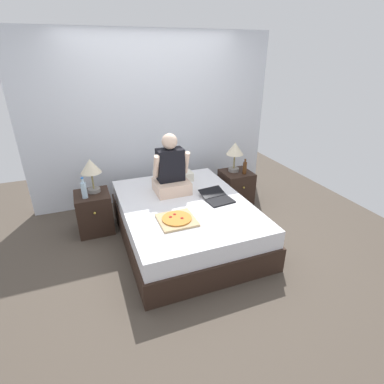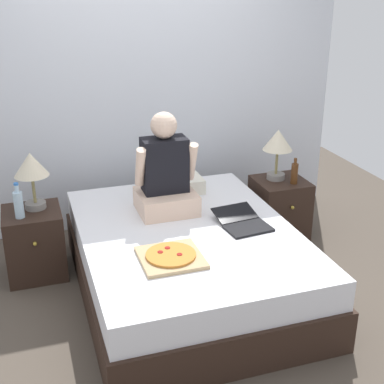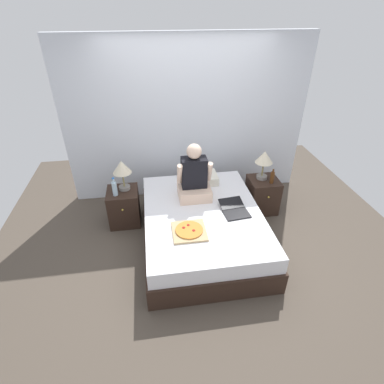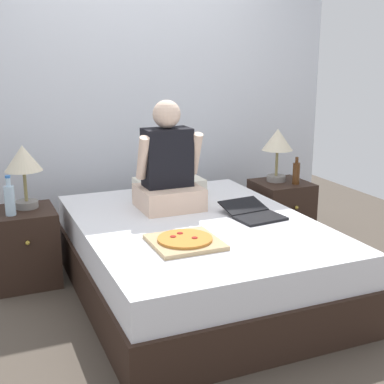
{
  "view_description": "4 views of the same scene",
  "coord_description": "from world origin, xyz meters",
  "px_view_note": "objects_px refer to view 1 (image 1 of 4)",
  "views": [
    {
      "loc": [
        -1.11,
        -3.1,
        2.22
      ],
      "look_at": [
        0.04,
        -0.15,
        0.72
      ],
      "focal_mm": 28.0,
      "sensor_mm": 36.0,
      "label": 1
    },
    {
      "loc": [
        -1.05,
        -3.32,
        2.23
      ],
      "look_at": [
        0.01,
        -0.07,
        0.83
      ],
      "focal_mm": 50.0,
      "sensor_mm": 36.0,
      "label": 2
    },
    {
      "loc": [
        -0.61,
        -3.1,
        2.84
      ],
      "look_at": [
        -0.14,
        -0.01,
        0.83
      ],
      "focal_mm": 28.0,
      "sensor_mm": 36.0,
      "label": 3
    },
    {
      "loc": [
        -1.36,
        -3.16,
        1.63
      ],
      "look_at": [
        -0.02,
        0.0,
        0.72
      ],
      "focal_mm": 50.0,
      "sensor_mm": 36.0,
      "label": 4
    }
  ],
  "objects_px": {
    "water_bottle": "(84,190)",
    "nightstand_left": "(94,212)",
    "person_seated": "(171,171)",
    "nightstand_right": "(236,188)",
    "laptop": "(218,198)",
    "pizza_box": "(177,220)",
    "lamp_on_right_nightstand": "(235,151)",
    "lamp_on_left_nightstand": "(91,168)",
    "bed": "(185,221)",
    "beer_bottle": "(245,168)"
  },
  "relations": [
    {
      "from": "nightstand_right",
      "to": "beer_bottle",
      "type": "distance_m",
      "value": 0.39
    },
    {
      "from": "bed",
      "to": "pizza_box",
      "type": "distance_m",
      "value": 0.53
    },
    {
      "from": "nightstand_left",
      "to": "laptop",
      "type": "height_order",
      "value": "laptop"
    },
    {
      "from": "nightstand_left",
      "to": "beer_bottle",
      "type": "relative_size",
      "value": 2.36
    },
    {
      "from": "nightstand_left",
      "to": "person_seated",
      "type": "relative_size",
      "value": 0.7
    },
    {
      "from": "person_seated",
      "to": "pizza_box",
      "type": "relative_size",
      "value": 1.94
    },
    {
      "from": "lamp_on_left_nightstand",
      "to": "person_seated",
      "type": "bearing_deg",
      "value": -16.31
    },
    {
      "from": "lamp_on_left_nightstand",
      "to": "pizza_box",
      "type": "bearing_deg",
      "value": -52.96
    },
    {
      "from": "bed",
      "to": "pizza_box",
      "type": "relative_size",
      "value": 5.12
    },
    {
      "from": "beer_bottle",
      "to": "laptop",
      "type": "relative_size",
      "value": 0.52
    },
    {
      "from": "nightstand_left",
      "to": "person_seated",
      "type": "height_order",
      "value": "person_seated"
    },
    {
      "from": "lamp_on_left_nightstand",
      "to": "laptop",
      "type": "bearing_deg",
      "value": -26.99
    },
    {
      "from": "nightstand_right",
      "to": "person_seated",
      "type": "height_order",
      "value": "person_seated"
    },
    {
      "from": "lamp_on_left_nightstand",
      "to": "water_bottle",
      "type": "relative_size",
      "value": 1.63
    },
    {
      "from": "water_bottle",
      "to": "person_seated",
      "type": "bearing_deg",
      "value": -7.5
    },
    {
      "from": "lamp_on_left_nightstand",
      "to": "pizza_box",
      "type": "distance_m",
      "value": 1.35
    },
    {
      "from": "water_bottle",
      "to": "nightstand_right",
      "type": "distance_m",
      "value": 2.24
    },
    {
      "from": "beer_bottle",
      "to": "pizza_box",
      "type": "height_order",
      "value": "beer_bottle"
    },
    {
      "from": "water_bottle",
      "to": "beer_bottle",
      "type": "height_order",
      "value": "water_bottle"
    },
    {
      "from": "nightstand_left",
      "to": "laptop",
      "type": "distance_m",
      "value": 1.65
    },
    {
      "from": "beer_bottle",
      "to": "person_seated",
      "type": "height_order",
      "value": "person_seated"
    },
    {
      "from": "nightstand_right",
      "to": "laptop",
      "type": "relative_size",
      "value": 1.22
    },
    {
      "from": "nightstand_left",
      "to": "beer_bottle",
      "type": "bearing_deg",
      "value": -2.61
    },
    {
      "from": "water_bottle",
      "to": "beer_bottle",
      "type": "xyz_separation_m",
      "value": [
        2.28,
        -0.01,
        -0.02
      ]
    },
    {
      "from": "water_bottle",
      "to": "nightstand_right",
      "type": "bearing_deg",
      "value": 2.33
    },
    {
      "from": "bed",
      "to": "laptop",
      "type": "distance_m",
      "value": 0.5
    },
    {
      "from": "nightstand_left",
      "to": "lamp_on_left_nightstand",
      "type": "bearing_deg",
      "value": 51.37
    },
    {
      "from": "water_bottle",
      "to": "pizza_box",
      "type": "height_order",
      "value": "water_bottle"
    },
    {
      "from": "lamp_on_right_nightstand",
      "to": "laptop",
      "type": "height_order",
      "value": "lamp_on_right_nightstand"
    },
    {
      "from": "bed",
      "to": "beer_bottle",
      "type": "relative_size",
      "value": 8.95
    },
    {
      "from": "bed",
      "to": "nightstand_right",
      "type": "height_order",
      "value": "nightstand_right"
    },
    {
      "from": "water_bottle",
      "to": "person_seated",
      "type": "xyz_separation_m",
      "value": [
        1.09,
        -0.14,
        0.14
      ]
    },
    {
      "from": "water_bottle",
      "to": "nightstand_left",
      "type": "bearing_deg",
      "value": 48.35
    },
    {
      "from": "beer_bottle",
      "to": "water_bottle",
      "type": "bearing_deg",
      "value": 179.75
    },
    {
      "from": "lamp_on_left_nightstand",
      "to": "person_seated",
      "type": "relative_size",
      "value": 0.58
    },
    {
      "from": "lamp_on_right_nightstand",
      "to": "nightstand_right",
      "type": "bearing_deg",
      "value": -59.07
    },
    {
      "from": "nightstand_right",
      "to": "lamp_on_right_nightstand",
      "type": "bearing_deg",
      "value": 120.93
    },
    {
      "from": "beer_bottle",
      "to": "pizza_box",
      "type": "distance_m",
      "value": 1.64
    },
    {
      "from": "lamp_on_left_nightstand",
      "to": "laptop",
      "type": "distance_m",
      "value": 1.65
    },
    {
      "from": "pizza_box",
      "to": "laptop",
      "type": "bearing_deg",
      "value": 25.89
    },
    {
      "from": "water_bottle",
      "to": "person_seated",
      "type": "relative_size",
      "value": 0.35
    },
    {
      "from": "lamp_on_right_nightstand",
      "to": "beer_bottle",
      "type": "xyz_separation_m",
      "value": [
        0.1,
        -0.15,
        -0.23
      ]
    },
    {
      "from": "lamp_on_right_nightstand",
      "to": "laptop",
      "type": "relative_size",
      "value": 1.01
    },
    {
      "from": "bed",
      "to": "laptop",
      "type": "height_order",
      "value": "laptop"
    },
    {
      "from": "nightstand_right",
      "to": "lamp_on_left_nightstand",
      "type": "bearing_deg",
      "value": 178.63
    },
    {
      "from": "lamp_on_right_nightstand",
      "to": "laptop",
      "type": "distance_m",
      "value": 1.02
    },
    {
      "from": "nightstand_right",
      "to": "laptop",
      "type": "bearing_deg",
      "value": -133.71
    },
    {
      "from": "nightstand_left",
      "to": "beer_bottle",
      "type": "xyz_separation_m",
      "value": [
        2.2,
        -0.1,
        0.37
      ]
    },
    {
      "from": "pizza_box",
      "to": "nightstand_right",
      "type": "bearing_deg",
      "value": 37.47
    },
    {
      "from": "lamp_on_right_nightstand",
      "to": "person_seated",
      "type": "distance_m",
      "value": 1.13
    }
  ]
}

